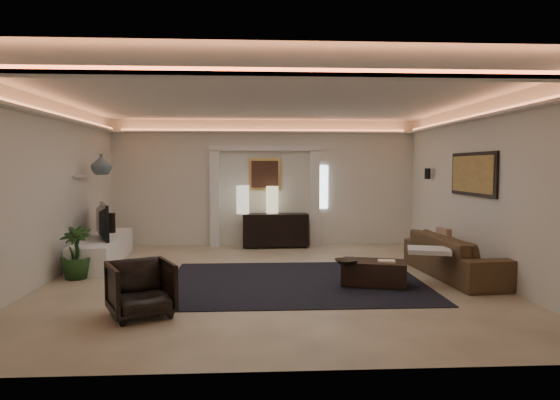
{
  "coord_description": "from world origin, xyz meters",
  "views": [
    {
      "loc": [
        -0.25,
        -7.66,
        1.83
      ],
      "look_at": [
        0.2,
        0.6,
        1.25
      ],
      "focal_mm": 30.79,
      "sensor_mm": 36.0,
      "label": 1
    }
  ],
  "objects": [
    {
      "name": "floor",
      "position": [
        0.0,
        0.0,
        0.0
      ],
      "size": [
        7.0,
        7.0,
        0.0
      ],
      "primitive_type": "plane",
      "color": "beige",
      "rests_on": "ground"
    },
    {
      "name": "ceiling",
      "position": [
        0.0,
        0.0,
        2.9
      ],
      "size": [
        7.0,
        7.0,
        0.0
      ],
      "primitive_type": "plane",
      "rotation": [
        3.14,
        0.0,
        0.0
      ],
      "color": "white",
      "rests_on": "ground"
    },
    {
      "name": "wall_back",
      "position": [
        0.0,
        3.5,
        1.45
      ],
      "size": [
        7.0,
        0.0,
        7.0
      ],
      "primitive_type": "plane",
      "rotation": [
        1.57,
        0.0,
        0.0
      ],
      "color": "silver",
      "rests_on": "ground"
    },
    {
      "name": "wall_front",
      "position": [
        0.0,
        -3.5,
        1.45
      ],
      "size": [
        7.0,
        0.0,
        7.0
      ],
      "primitive_type": "plane",
      "rotation": [
        -1.57,
        0.0,
        0.0
      ],
      "color": "silver",
      "rests_on": "ground"
    },
    {
      "name": "wall_left",
      "position": [
        -3.5,
        0.0,
        1.45
      ],
      "size": [
        0.0,
        7.0,
        7.0
      ],
      "primitive_type": "plane",
      "rotation": [
        1.57,
        0.0,
        1.57
      ],
      "color": "silver",
      "rests_on": "ground"
    },
    {
      "name": "wall_right",
      "position": [
        3.5,
        0.0,
        1.45
      ],
      "size": [
        0.0,
        7.0,
        7.0
      ],
      "primitive_type": "plane",
      "rotation": [
        1.57,
        0.0,
        -1.57
      ],
      "color": "silver",
      "rests_on": "ground"
    },
    {
      "name": "cove_soffit",
      "position": [
        0.0,
        0.0,
        2.62
      ],
      "size": [
        7.0,
        7.0,
        0.04
      ],
      "primitive_type": "cube",
      "color": "silver",
      "rests_on": "ceiling"
    },
    {
      "name": "daylight_slit",
      "position": [
        1.35,
        3.48,
        1.35
      ],
      "size": [
        0.25,
        0.03,
        1.0
      ],
      "primitive_type": "cube",
      "color": "white",
      "rests_on": "wall_back"
    },
    {
      "name": "area_rug",
      "position": [
        0.4,
        -0.2,
        0.01
      ],
      "size": [
        4.0,
        3.0,
        0.01
      ],
      "primitive_type": "cube",
      "color": "black",
      "rests_on": "ground"
    },
    {
      "name": "pilaster_left",
      "position": [
        -1.15,
        3.4,
        1.1
      ],
      "size": [
        0.22,
        0.2,
        2.2
      ],
      "primitive_type": "cube",
      "color": "silver",
      "rests_on": "ground"
    },
    {
      "name": "pilaster_right",
      "position": [
        1.15,
        3.4,
        1.1
      ],
      "size": [
        0.22,
        0.2,
        2.2
      ],
      "primitive_type": "cube",
      "color": "silver",
      "rests_on": "ground"
    },
    {
      "name": "alcove_header",
      "position": [
        0.0,
        3.4,
        2.25
      ],
      "size": [
        2.52,
        0.2,
        0.12
      ],
      "primitive_type": "cube",
      "color": "silver",
      "rests_on": "wall_back"
    },
    {
      "name": "painting_frame",
      "position": [
        0.0,
        3.47,
        1.65
      ],
      "size": [
        0.74,
        0.04,
        0.74
      ],
      "primitive_type": "cube",
      "color": "tan",
      "rests_on": "wall_back"
    },
    {
      "name": "painting_canvas",
      "position": [
        0.0,
        3.44,
        1.65
      ],
      "size": [
        0.62,
        0.02,
        0.62
      ],
      "primitive_type": "cube",
      "color": "#4C2D1E",
      "rests_on": "wall_back"
    },
    {
      "name": "art_panel_frame",
      "position": [
        3.47,
        0.3,
        1.7
      ],
      "size": [
        0.04,
        1.64,
        0.74
      ],
      "primitive_type": "cube",
      "color": "black",
      "rests_on": "wall_right"
    },
    {
      "name": "art_panel_gold",
      "position": [
        3.44,
        0.3,
        1.7
      ],
      "size": [
        0.02,
        1.5,
        0.62
      ],
      "primitive_type": "cube",
      "color": "tan",
      "rests_on": "wall_right"
    },
    {
      "name": "wall_sconce",
      "position": [
        3.38,
        2.2,
        1.68
      ],
      "size": [
        0.12,
        0.12,
        0.22
      ],
      "primitive_type": "cylinder",
      "color": "black",
      "rests_on": "wall_right"
    },
    {
      "name": "wall_niche",
      "position": [
        -3.44,
        1.4,
        1.65
      ],
      "size": [
        0.1,
        0.55,
        0.04
      ],
      "primitive_type": "cube",
      "color": "silver",
      "rests_on": "wall_left"
    },
    {
      "name": "console",
      "position": [
        0.23,
        3.1,
        0.4
      ],
      "size": [
        1.47,
        0.48,
        0.73
      ],
      "primitive_type": "cube",
      "rotation": [
        0.0,
        0.0,
        0.02
      ],
      "color": "black",
      "rests_on": "ground"
    },
    {
      "name": "lamp_left",
      "position": [
        -0.5,
        3.14,
        1.09
      ],
      "size": [
        0.31,
        0.31,
        0.63
      ],
      "primitive_type": "cylinder",
      "rotation": [
        0.0,
        0.0,
        0.11
      ],
      "color": "beige",
      "rests_on": "console"
    },
    {
      "name": "lamp_right",
      "position": [
        0.17,
        3.25,
        1.09
      ],
      "size": [
        0.34,
        0.34,
        0.61
      ],
      "primitive_type": "cylinder",
      "rotation": [
        0.0,
        0.0,
        0.27
      ],
      "color": "#F3EAB0",
      "rests_on": "console"
    },
    {
      "name": "media_ledge",
      "position": [
        -3.15,
        1.63,
        0.23
      ],
      "size": [
        0.94,
        2.79,
        0.51
      ],
      "primitive_type": "cube",
      "rotation": [
        0.0,
        0.0,
        0.09
      ],
      "color": "white",
      "rests_on": "ground"
    },
    {
      "name": "tv",
      "position": [
        -3.15,
        1.34,
        0.78
      ],
      "size": [
        1.12,
        0.57,
        0.66
      ],
      "primitive_type": "imported",
      "rotation": [
        0.0,
        0.0,
        1.95
      ],
      "color": "black",
      "rests_on": "media_ledge"
    },
    {
      "name": "figurine",
      "position": [
        -3.15,
        2.22,
        0.64
      ],
      "size": [
        0.19,
        0.19,
        0.4
      ],
      "primitive_type": "cylinder",
      "rotation": [
        0.0,
        0.0,
        0.37
      ],
      "color": "black",
      "rests_on": "media_ledge"
    },
    {
      "name": "ginger_jar",
      "position": [
        -3.15,
        1.65,
        1.87
      ],
      "size": [
        0.4,
        0.4,
        0.39
      ],
      "primitive_type": "imported",
      "rotation": [
        0.0,
        0.0,
        0.07
      ],
      "color": "#4C5663",
      "rests_on": "wall_niche"
    },
    {
      "name": "plant",
      "position": [
        -3.15,
        0.23,
        0.43
      ],
      "size": [
        0.53,
        0.53,
        0.86
      ],
      "primitive_type": "imported",
      "rotation": [
        0.0,
        0.0,
        -0.1
      ],
      "color": "#1D3C17",
      "rests_on": "ground"
    },
    {
      "name": "sofa",
      "position": [
        3.14,
        0.05,
        0.34
      ],
      "size": [
        2.43,
        1.11,
        0.69
      ],
      "primitive_type": "imported",
      "rotation": [
        0.0,
        0.0,
        1.65
      ],
      "color": "black",
      "rests_on": "ground"
    },
    {
      "name": "throw_blanket",
      "position": [
        2.42,
        -0.54,
        0.55
      ],
      "size": [
        0.74,
        0.66,
        0.07
      ],
      "primitive_type": "cube",
      "rotation": [
        0.0,
        0.0,
        -0.29
      ],
      "color": "beige",
      "rests_on": "sofa"
    },
    {
      "name": "throw_pillow",
      "position": [
        3.15,
        0.72,
        0.55
      ],
      "size": [
        0.16,
        0.37,
        0.35
      ],
      "primitive_type": "cube",
      "rotation": [
        0.0,
        0.0,
        0.17
      ],
      "color": "tan",
      "rests_on": "sofa"
    },
    {
      "name": "coffee_table",
      "position": [
        1.59,
        -0.48,
        0.2
      ],
      "size": [
        1.08,
        0.78,
        0.36
      ],
      "primitive_type": "cube",
      "rotation": [
        0.0,
        0.0,
        -0.29
      ],
      "color": "black",
      "rests_on": "ground"
    },
    {
      "name": "bowl",
      "position": [
        1.11,
        -0.75,
        0.45
      ],
      "size": [
        0.4,
        0.4,
        0.08
      ],
      "primitive_type": "imported",
      "rotation": [
        0.0,
        0.0,
        0.27
      ],
      "color": "black",
      "rests_on": "coffee_table"
    },
    {
      "name": "magazine",
      "position": [
        1.75,
        -0.6,
        0.42
      ],
      "size": [
        0.29,
        0.23,
        0.03
      ],
      "primitive_type": "cube",
      "rotation": [
        0.0,
        0.0,
        -0.23
      ],
      "color": "beige",
      "rests_on": "coffee_table"
    },
    {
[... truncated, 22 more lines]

